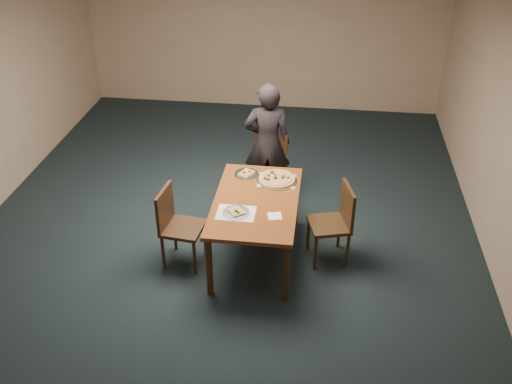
# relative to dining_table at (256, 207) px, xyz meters

# --- Properties ---
(ground) EXTENTS (8.00, 8.00, 0.00)m
(ground) POSITION_rel_dining_table_xyz_m (-0.42, 0.31, -0.66)
(ground) COLOR black
(ground) RESTS_ON ground
(room_shell) EXTENTS (8.00, 8.00, 8.00)m
(room_shell) POSITION_rel_dining_table_xyz_m (-0.42, 0.31, 1.08)
(room_shell) COLOR tan
(room_shell) RESTS_ON ground
(dining_table) EXTENTS (0.90, 1.50, 0.75)m
(dining_table) POSITION_rel_dining_table_xyz_m (0.00, 0.00, 0.00)
(dining_table) COLOR #612E13
(dining_table) RESTS_ON ground
(chair_far) EXTENTS (0.44, 0.44, 0.91)m
(chair_far) POSITION_rel_dining_table_xyz_m (0.02, 1.18, -0.14)
(chair_far) COLOR black
(chair_far) RESTS_ON ground
(chair_left) EXTENTS (0.46, 0.46, 0.91)m
(chair_left) POSITION_rel_dining_table_xyz_m (-0.85, -0.19, -0.14)
(chair_left) COLOR black
(chair_left) RESTS_ON ground
(chair_right) EXTENTS (0.52, 0.52, 0.91)m
(chair_right) POSITION_rel_dining_table_xyz_m (0.87, 0.09, -0.14)
(chair_right) COLOR black
(chair_right) RESTS_ON ground
(diner) EXTENTS (0.61, 0.43, 1.60)m
(diner) POSITION_rel_dining_table_xyz_m (-0.02, 1.25, 0.14)
(diner) COLOR black
(diner) RESTS_ON ground
(placemat_main) EXTENTS (0.42, 0.32, 0.00)m
(placemat_main) POSITION_rel_dining_table_xyz_m (0.18, 0.43, 0.09)
(placemat_main) COLOR white
(placemat_main) RESTS_ON dining_table
(placemat_near) EXTENTS (0.40, 0.30, 0.00)m
(placemat_near) POSITION_rel_dining_table_xyz_m (-0.17, -0.27, 0.09)
(placemat_near) COLOR white
(placemat_near) RESTS_ON dining_table
(pizza_pan) EXTENTS (0.45, 0.45, 0.07)m
(pizza_pan) POSITION_rel_dining_table_xyz_m (0.18, 0.43, 0.11)
(pizza_pan) COLOR silver
(pizza_pan) RESTS_ON dining_table
(slice_plate_near) EXTENTS (0.28, 0.28, 0.06)m
(slice_plate_near) POSITION_rel_dining_table_xyz_m (-0.17, -0.28, 0.11)
(slice_plate_near) COLOR silver
(slice_plate_near) RESTS_ON dining_table
(slice_plate_far) EXTENTS (0.28, 0.28, 0.06)m
(slice_plate_far) POSITION_rel_dining_table_xyz_m (-0.18, 0.53, 0.10)
(slice_plate_far) COLOR silver
(slice_plate_far) RESTS_ON dining_table
(napkin) EXTENTS (0.17, 0.17, 0.01)m
(napkin) POSITION_rel_dining_table_xyz_m (0.23, -0.29, 0.09)
(napkin) COLOR white
(napkin) RESTS_ON dining_table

